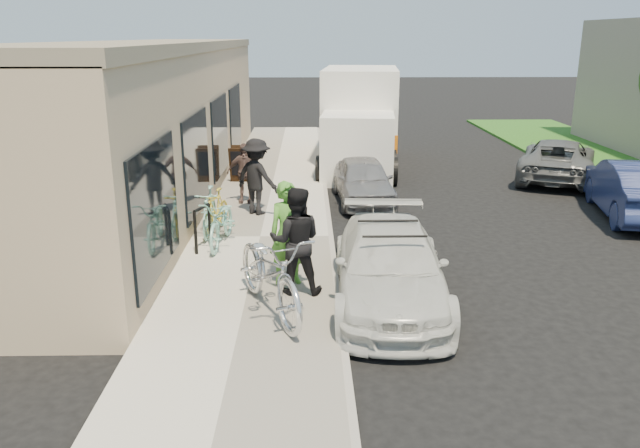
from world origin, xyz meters
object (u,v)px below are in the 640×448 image
object	(u,v)px
sedan_white	(389,266)
man_standing	(296,241)
bystander_a	(257,177)
cruiser_bike_a	(209,211)
cruiser_bike_b	(222,222)
woman_rider	(288,233)
cruiser_bike_c	(216,211)
sedan_silver	(363,180)
sandwich_board	(241,164)
tandem_bike	(270,272)
bike_rack	(202,224)
moving_truck	(360,123)
bystander_b	(244,173)
far_car_blue	(634,188)
far_car_gray	(558,160)

from	to	relation	value
sedan_white	man_standing	bearing A→B (deg)	179.43
man_standing	bystander_a	xyz separation A→B (m)	(-1.03, 4.93, 0.01)
cruiser_bike_a	cruiser_bike_b	size ratio (longest dim) A/B	0.90
woman_rider	cruiser_bike_c	bearing A→B (deg)	102.98
sedan_silver	woman_rider	distance (m)	6.42
sandwich_board	woman_rider	size ratio (longest dim) A/B	0.57
tandem_bike	woman_rider	bearing A→B (deg)	55.46
bike_rack	woman_rider	bearing A→B (deg)	-45.49
moving_truck	cruiser_bike_c	bearing A→B (deg)	-108.96
cruiser_bike_c	man_standing	bearing A→B (deg)	-49.89
moving_truck	cruiser_bike_c	xyz separation A→B (m)	(-3.88, -8.35, -0.84)
cruiser_bike_b	bystander_b	xyz separation A→B (m)	(0.15, 3.48, 0.29)
tandem_bike	far_car_blue	bearing A→B (deg)	10.68
cruiser_bike_a	cruiser_bike_b	bearing A→B (deg)	-63.68
sedan_silver	far_car_blue	size ratio (longest dim) A/B	0.81
bystander_a	bystander_b	bearing A→B (deg)	-33.29
cruiser_bike_a	bystander_b	size ratio (longest dim) A/B	1.08
cruiser_bike_a	cruiser_bike_c	xyz separation A→B (m)	(0.12, 0.16, -0.04)
moving_truck	bystander_a	size ratio (longest dim) A/B	3.71
bike_rack	cruiser_bike_a	size ratio (longest dim) A/B	0.54
cruiser_bike_b	bystander_b	distance (m)	3.50
sedan_silver	tandem_bike	size ratio (longest dim) A/B	1.38
sandwich_board	sedan_silver	world-z (taller)	sedan_silver
bike_rack	bystander_b	bearing A→B (deg)	82.51
cruiser_bike_b	bystander_a	distance (m)	2.47
sandwich_board	bystander_a	distance (m)	3.70
cruiser_bike_a	cruiser_bike_c	world-z (taller)	cruiser_bike_a
far_car_gray	cruiser_bike_a	world-z (taller)	far_car_gray
bike_rack	tandem_bike	bearing A→B (deg)	-63.13
far_car_blue	far_car_gray	bearing A→B (deg)	-74.95
sedan_silver	cruiser_bike_b	world-z (taller)	sedan_silver
moving_truck	tandem_bike	distance (m)	12.90
bike_rack	tandem_bike	size ratio (longest dim) A/B	0.35
moving_truck	bystander_a	distance (m)	7.56
bike_rack	sandwich_board	distance (m)	6.28
cruiser_bike_a	cruiser_bike_c	size ratio (longest dim) A/B	1.09
woman_rider	man_standing	distance (m)	0.44
tandem_bike	sedan_silver	bearing A→B (deg)	50.97
sedan_white	sedan_silver	xyz separation A→B (m)	(0.14, 6.66, -0.04)
bike_rack	woman_rider	world-z (taller)	woman_rider
far_car_blue	bystander_a	distance (m)	9.37
far_car_gray	cruiser_bike_a	size ratio (longest dim) A/B	2.71
sedan_silver	man_standing	distance (m)	6.78
far_car_gray	woman_rider	bearing A→B (deg)	70.88
cruiser_bike_b	tandem_bike	bearing A→B (deg)	-65.33
tandem_bike	bystander_b	distance (m)	6.95
cruiser_bike_b	cruiser_bike_c	distance (m)	0.95
bystander_a	far_car_blue	bearing A→B (deg)	-143.15
man_standing	bystander_a	distance (m)	5.04
tandem_bike	man_standing	bearing A→B (deg)	41.53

